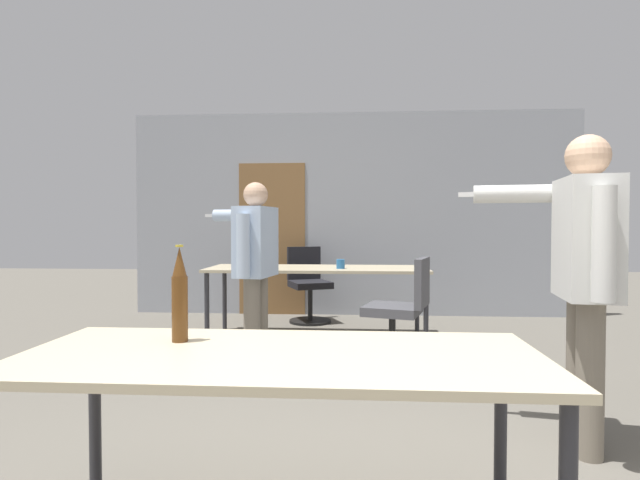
{
  "coord_description": "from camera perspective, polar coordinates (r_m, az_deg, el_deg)",
  "views": [
    {
      "loc": [
        0.01,
        -1.5,
        1.2
      ],
      "look_at": [
        -0.23,
        2.0,
        1.1
      ],
      "focal_mm": 28.0,
      "sensor_mm": 36.0,
      "label": 1
    }
  ],
  "objects": [
    {
      "name": "back_wall",
      "position": [
        6.76,
        3.56,
        2.89
      ],
      "size": [
        5.98,
        0.12,
        2.72
      ],
      "color": "#A3A8B2",
      "rests_on": "ground_plane"
    },
    {
      "name": "conference_table_near",
      "position": [
        1.81,
        -4.51,
        -14.9
      ],
      "size": [
        1.81,
        0.75,
        0.76
      ],
      "color": "#C6B793",
      "rests_on": "ground_plane"
    },
    {
      "name": "conference_table_far",
      "position": [
        5.35,
        -0.3,
        -3.76
      ],
      "size": [
        2.33,
        0.81,
        0.76
      ],
      "color": "#C6B793",
      "rests_on": "ground_plane"
    },
    {
      "name": "person_near_casual",
      "position": [
        4.35,
        -7.51,
        -1.86
      ],
      "size": [
        0.72,
        0.76,
        1.58
      ],
      "rotation": [
        0.0,
        0.0,
        1.4
      ],
      "color": "slate",
      "rests_on": "ground_plane"
    },
    {
      "name": "person_center_tall",
      "position": [
        2.99,
        27.86,
        -2.23
      ],
      "size": [
        0.75,
        0.74,
        1.68
      ],
      "rotation": [
        0.0,
        0.0,
        1.41
      ],
      "color": "slate",
      "rests_on": "ground_plane"
    },
    {
      "name": "office_chair_mid_tucked",
      "position": [
        6.3,
        -1.35,
        -5.34
      ],
      "size": [
        0.62,
        0.65,
        0.93
      ],
      "rotation": [
        0.0,
        0.0,
        3.55
      ],
      "color": "black",
      "rests_on": "ground_plane"
    },
    {
      "name": "office_chair_side_rolled",
      "position": [
        4.45,
        9.23,
        -8.34
      ],
      "size": [
        0.63,
        0.58,
        0.92
      ],
      "rotation": [
        0.0,
        0.0,
        1.27
      ],
      "color": "black",
      "rests_on": "ground_plane"
    },
    {
      "name": "beer_bottle",
      "position": [
        1.99,
        -15.74,
        -6.19
      ],
      "size": [
        0.06,
        0.06,
        0.37
      ],
      "color": "#563314",
      "rests_on": "conference_table_near"
    },
    {
      "name": "drink_cup",
      "position": [
        5.19,
        2.37,
        -2.76
      ],
      "size": [
        0.09,
        0.09,
        0.1
      ],
      "color": "#2866A3",
      "rests_on": "conference_table_far"
    }
  ]
}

